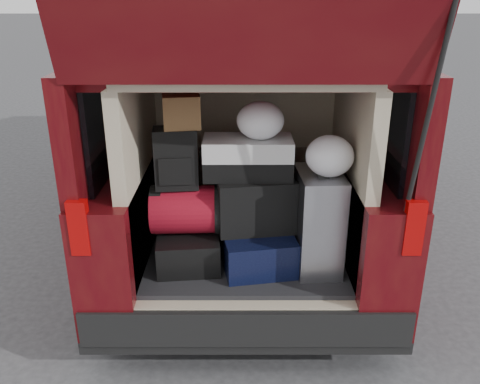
{
  "coord_description": "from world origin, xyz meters",
  "views": [
    {
      "loc": [
        -0.03,
        -2.67,
        2.18
      ],
      "look_at": [
        -0.03,
        0.2,
        1.0
      ],
      "focal_mm": 38.0,
      "sensor_mm": 36.0,
      "label": 1
    }
  ],
  "objects_px": {
    "backpack": "(176,158)",
    "black_hardshell": "(188,244)",
    "silver_roller": "(318,221)",
    "black_soft_case": "(255,203)",
    "twotone_duffel": "(248,157)",
    "navy_hardshell": "(256,246)",
    "red_duffel": "(189,209)"
  },
  "relations": [
    {
      "from": "silver_roller",
      "to": "backpack",
      "type": "height_order",
      "value": "backpack"
    },
    {
      "from": "black_soft_case",
      "to": "red_duffel",
      "type": "bearing_deg",
      "value": 172.67
    },
    {
      "from": "silver_roller",
      "to": "red_duffel",
      "type": "bearing_deg",
      "value": 172.12
    },
    {
      "from": "black_hardshell",
      "to": "red_duffel",
      "type": "distance_m",
      "value": 0.25
    },
    {
      "from": "black_hardshell",
      "to": "twotone_duffel",
      "type": "height_order",
      "value": "twotone_duffel"
    },
    {
      "from": "black_hardshell",
      "to": "backpack",
      "type": "height_order",
      "value": "backpack"
    },
    {
      "from": "silver_roller",
      "to": "black_soft_case",
      "type": "xyz_separation_m",
      "value": [
        -0.38,
        0.07,
        0.08
      ]
    },
    {
      "from": "black_soft_case",
      "to": "twotone_duffel",
      "type": "height_order",
      "value": "twotone_duffel"
    },
    {
      "from": "navy_hardshell",
      "to": "silver_roller",
      "type": "xyz_separation_m",
      "value": [
        0.37,
        -0.04,
        0.19
      ]
    },
    {
      "from": "navy_hardshell",
      "to": "silver_roller",
      "type": "distance_m",
      "value": 0.42
    },
    {
      "from": "backpack",
      "to": "black_hardshell",
      "type": "bearing_deg",
      "value": 13.92
    },
    {
      "from": "black_soft_case",
      "to": "backpack",
      "type": "xyz_separation_m",
      "value": [
        -0.47,
        -0.01,
        0.29
      ]
    },
    {
      "from": "black_hardshell",
      "to": "navy_hardshell",
      "type": "xyz_separation_m",
      "value": [
        0.43,
        -0.04,
        0.01
      ]
    },
    {
      "from": "backpack",
      "to": "silver_roller",
      "type": "bearing_deg",
      "value": -9.75
    },
    {
      "from": "red_duffel",
      "to": "twotone_duffel",
      "type": "height_order",
      "value": "twotone_duffel"
    },
    {
      "from": "backpack",
      "to": "red_duffel",
      "type": "bearing_deg",
      "value": -5.4
    },
    {
      "from": "backpack",
      "to": "twotone_duffel",
      "type": "height_order",
      "value": "backpack"
    },
    {
      "from": "silver_roller",
      "to": "black_soft_case",
      "type": "relative_size",
      "value": 1.33
    },
    {
      "from": "navy_hardshell",
      "to": "silver_roller",
      "type": "bearing_deg",
      "value": -16.04
    },
    {
      "from": "navy_hardshell",
      "to": "twotone_duffel",
      "type": "xyz_separation_m",
      "value": [
        -0.05,
        0.07,
        0.56
      ]
    },
    {
      "from": "navy_hardshell",
      "to": "red_duffel",
      "type": "bearing_deg",
      "value": 167.07
    },
    {
      "from": "black_hardshell",
      "to": "backpack",
      "type": "bearing_deg",
      "value": -166.01
    },
    {
      "from": "black_hardshell",
      "to": "twotone_duffel",
      "type": "bearing_deg",
      "value": -1.03
    },
    {
      "from": "silver_roller",
      "to": "navy_hardshell",
      "type": "bearing_deg",
      "value": 170.49
    },
    {
      "from": "silver_roller",
      "to": "backpack",
      "type": "bearing_deg",
      "value": 172.46
    },
    {
      "from": "silver_roller",
      "to": "red_duffel",
      "type": "height_order",
      "value": "silver_roller"
    },
    {
      "from": "silver_roller",
      "to": "black_soft_case",
      "type": "height_order",
      "value": "silver_roller"
    },
    {
      "from": "silver_roller",
      "to": "backpack",
      "type": "relative_size",
      "value": 1.7
    },
    {
      "from": "red_duffel",
      "to": "twotone_duffel",
      "type": "relative_size",
      "value": 0.86
    },
    {
      "from": "backpack",
      "to": "twotone_duffel",
      "type": "xyz_separation_m",
      "value": [
        0.42,
        0.05,
        -0.01
      ]
    },
    {
      "from": "navy_hardshell",
      "to": "backpack",
      "type": "height_order",
      "value": "backpack"
    },
    {
      "from": "silver_roller",
      "to": "red_duffel",
      "type": "distance_m",
      "value": 0.79
    }
  ]
}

